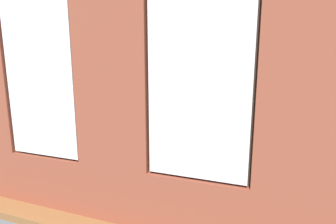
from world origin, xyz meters
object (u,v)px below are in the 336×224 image
Objects in this scene: potted_plant_foreground_right at (113,96)px; potted_plant_corner_near_left at (316,116)px; potted_plant_by_left_couch at (293,130)px; couch_by_window at (148,175)px; couch_left at (327,160)px; tv_flatscreen at (74,100)px; cup_ceramic at (187,129)px; coffee_table at (166,134)px; potted_plant_near_tv at (63,123)px; potted_plant_between_couches at (244,173)px; table_plant_small at (159,125)px; potted_plant_mid_room_small at (223,132)px; media_console at (76,125)px; remote_gray at (169,133)px.

potted_plant_foreground_right reaches higher than potted_plant_corner_near_left.
potted_plant_by_left_couch is at bearing 57.88° from potted_plant_corner_near_left.
couch_by_window and couch_left have the same top height.
cup_ceramic is at bearing 175.24° from tv_flatscreen.
couch_by_window reaches higher than cup_ceramic.
coffee_table is 1.66× the size of potted_plant_near_tv.
potted_plant_between_couches is at bearing 133.08° from coffee_table.
couch_by_window is 4.65m from potted_plant_corner_near_left.
potted_plant_mid_room_small is (-1.29, -0.80, -0.24)m from table_plant_small.
potted_plant_foreground_right is at bearing -102.66° from tv_flatscreen.
tv_flatscreen is at bearing -90.00° from media_console.
potted_plant_mid_room_small is at bearing -131.46° from cup_ceramic.
potted_plant_between_couches is at bearing 134.49° from table_plant_small.
tv_flatscreen reaches higher than potted_plant_near_tv.
couch_left is 2.57× the size of potted_plant_by_left_couch.
potted_plant_by_left_couch is at bearing -161.14° from potted_plant_near_tv.
coffee_table is 1.26× the size of media_console.
potted_plant_near_tv is 5.86m from potted_plant_corner_near_left.
potted_plant_between_couches is (1.38, 3.73, -0.11)m from potted_plant_corner_near_left.
coffee_table is 2.79m from tv_flatscreen.
couch_left is 2.62m from cup_ceramic.
potted_plant_near_tv is 1.10× the size of potted_plant_between_couches.
tv_flatscreen is 3.88m from potted_plant_mid_room_small.
cup_ceramic is (0.02, -2.08, 0.17)m from couch_by_window.
potted_plant_mid_room_small is 0.53× the size of potted_plant_near_tv.
coffee_table is at bearing 19.35° from cup_ceramic.
table_plant_small reaches higher than media_console.
table_plant_small is 2.91m from potted_plant_by_left_couch.
table_plant_small is 2.78m from potted_plant_between_couches.
potted_plant_corner_near_left is (-5.84, -1.44, 0.39)m from media_console.
potted_plant_between_couches reaches higher than coffee_table.
potted_plant_between_couches reaches higher than remote_gray.
potted_plant_by_left_couch is 0.84× the size of potted_plant_between_couches.
table_plant_small is 1.54m from potted_plant_mid_room_small.
potted_plant_corner_near_left is at bearing -147.94° from cup_ceramic.
couch_left is 1.98× the size of potted_plant_near_tv.
media_console is 6.03m from potted_plant_corner_near_left.
potted_plant_mid_room_small is 0.68× the size of potted_plant_by_left_couch.
couch_by_window is at bearing 2.18° from potted_plant_between_couches.
couch_left is 3.77× the size of potted_plant_mid_room_small.
media_console is 3.83m from potted_plant_mid_room_small.
tv_flatscreen reaches higher than media_console.
potted_plant_by_left_couch reaches higher than remote_gray.
potted_plant_by_left_couch is (-2.14, -2.89, 0.15)m from couch_by_window.
tv_flatscreen reaches higher than potted_plant_corner_near_left.
couch_by_window reaches higher than table_plant_small.
potted_plant_between_couches is at bearing 73.77° from potted_plant_by_left_couch.
table_plant_small is at bearing -28.89° from coffee_table.
potted_plant_near_tv is 1.30× the size of potted_plant_by_left_couch.
potted_plant_between_couches is (-0.66, 2.78, 0.22)m from potted_plant_mid_room_small.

